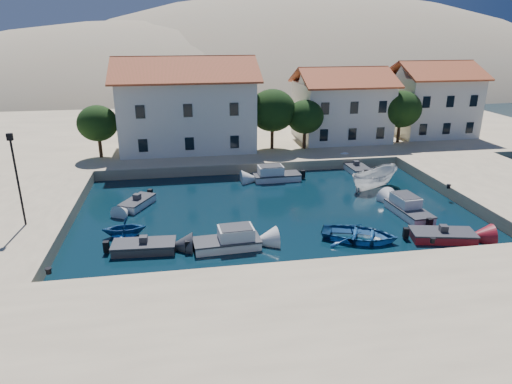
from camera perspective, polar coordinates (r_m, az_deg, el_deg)
ground at (r=26.95m, az=6.71°, el=-10.23°), size 400.00×400.00×0.00m
quay_south at (r=21.93m, az=11.28°, el=-16.70°), size 52.00×12.00×1.00m
quay_east at (r=44.34m, az=29.19°, el=0.21°), size 11.00×20.00×1.00m
quay_west at (r=36.83m, az=-28.09°, el=-3.23°), size 8.00×20.00×1.00m
quay_north at (r=62.34m, az=-1.24°, el=7.75°), size 80.00×36.00×1.00m
hills at (r=153.03m, az=0.98°, el=5.75°), size 254.00×176.00×99.00m
building_left at (r=50.89m, az=-8.67°, el=11.04°), size 14.70×9.45×9.70m
building_mid at (r=55.33m, az=10.65°, el=10.86°), size 10.50×8.40×8.30m
building_right at (r=61.32m, az=21.13°, el=10.98°), size 9.45×8.40×8.80m
trees at (r=49.89m, az=3.80°, el=9.77°), size 37.30×5.30×6.45m
lamppost at (r=33.25m, az=-27.81°, el=2.33°), size 0.35×0.25×6.22m
bollards at (r=30.52m, az=9.85°, el=-4.25°), size 29.36×9.56×0.30m
motorboat_grey_sw at (r=30.10m, az=-13.81°, el=-6.70°), size 4.08×2.00×1.25m
cabin_cruiser_south at (r=29.62m, az=-3.65°, el=-6.18°), size 4.41×2.09×1.60m
rowboat_south at (r=31.66m, az=12.76°, el=-5.84°), size 6.09×5.40×1.04m
motorboat_red_se at (r=33.23m, az=22.28°, el=-5.08°), size 4.48×2.72×1.25m
cabin_cruiser_east at (r=36.54m, az=18.60°, el=-2.08°), size 2.14×4.59×1.60m
boat_east at (r=42.05m, az=14.49°, el=0.48°), size 5.57×3.93×2.02m
motorboat_white_ne at (r=46.65m, az=12.38°, el=2.92°), size 2.01×4.01×1.25m
rowboat_west at (r=32.71m, az=-16.06°, el=-5.29°), size 3.01×2.63×1.53m
motorboat_white_west at (r=37.62m, az=-14.59°, el=-1.33°), size 2.88×3.66×1.25m
cabin_cruiser_north at (r=42.80m, az=2.62°, el=2.11°), size 4.43×1.99×1.60m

